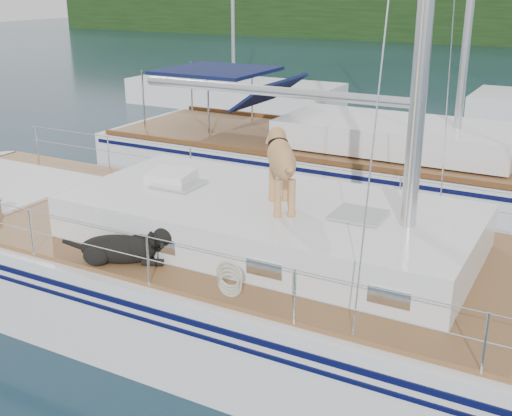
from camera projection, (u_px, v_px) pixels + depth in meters
The scene contains 4 objects.
ground at pixel (219, 312), 9.15m from camera, with size 120.00×120.00×0.00m, color black.
main_sailboat at pixel (223, 270), 8.88m from camera, with size 12.00×3.80×14.01m.
neighbor_sailboat at pixel (346, 166), 14.08m from camera, with size 11.00×3.50×13.30m.
bg_boat_west at pixel (234, 94), 24.20m from camera, with size 8.00×3.00×11.65m.
Camera 1 is at (4.37, -6.88, 4.45)m, focal length 45.00 mm.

